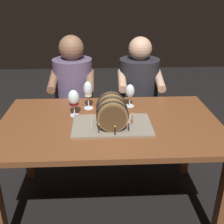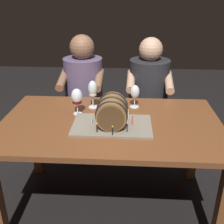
{
  "view_description": "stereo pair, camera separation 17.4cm",
  "coord_description": "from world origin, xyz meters",
  "px_view_note": "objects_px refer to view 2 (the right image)",
  "views": [
    {
      "loc": [
        -0.06,
        -1.65,
        1.54
      ],
      "look_at": [
        0.01,
        -0.06,
        0.82
      ],
      "focal_mm": 43.95,
      "sensor_mm": 36.0,
      "label": 1
    },
    {
      "loc": [
        0.11,
        -1.65,
        1.54
      ],
      "look_at": [
        0.01,
        -0.06,
        0.82
      ],
      "focal_mm": 43.95,
      "sensor_mm": 36.0,
      "label": 2
    }
  ],
  "objects_px": {
    "person_seated_left": "(84,102)",
    "person_seated_right": "(148,104)",
    "wine_glass_empty": "(135,92)",
    "dining_table": "(111,135)",
    "wine_glass_red": "(77,97)",
    "barrel_cake": "(112,114)",
    "wine_glass_white": "(93,90)"
  },
  "relations": [
    {
      "from": "wine_glass_red",
      "to": "wine_glass_white",
      "type": "bearing_deg",
      "value": 52.53
    },
    {
      "from": "person_seated_left",
      "to": "barrel_cake",
      "type": "bearing_deg",
      "value": -68.84
    },
    {
      "from": "barrel_cake",
      "to": "wine_glass_empty",
      "type": "distance_m",
      "value": 0.36
    },
    {
      "from": "person_seated_left",
      "to": "wine_glass_empty",
      "type": "bearing_deg",
      "value": -46.49
    },
    {
      "from": "dining_table",
      "to": "wine_glass_white",
      "type": "distance_m",
      "value": 0.37
    },
    {
      "from": "dining_table",
      "to": "wine_glass_red",
      "type": "relative_size",
      "value": 7.81
    },
    {
      "from": "dining_table",
      "to": "person_seated_left",
      "type": "relative_size",
      "value": 1.26
    },
    {
      "from": "wine_glass_empty",
      "to": "wine_glass_red",
      "type": "bearing_deg",
      "value": -159.77
    },
    {
      "from": "wine_glass_red",
      "to": "person_seated_right",
      "type": "relative_size",
      "value": 0.16
    },
    {
      "from": "person_seated_left",
      "to": "person_seated_right",
      "type": "bearing_deg",
      "value": 0.0
    },
    {
      "from": "dining_table",
      "to": "wine_glass_white",
      "type": "relative_size",
      "value": 7.08
    },
    {
      "from": "wine_glass_red",
      "to": "person_seated_left",
      "type": "bearing_deg",
      "value": 95.18
    },
    {
      "from": "dining_table",
      "to": "wine_glass_white",
      "type": "bearing_deg",
      "value": 121.86
    },
    {
      "from": "wine_glass_white",
      "to": "person_seated_right",
      "type": "xyz_separation_m",
      "value": [
        0.45,
        0.51,
        -0.31
      ]
    },
    {
      "from": "wine_glass_empty",
      "to": "person_seated_left",
      "type": "bearing_deg",
      "value": 133.51
    },
    {
      "from": "wine_glass_white",
      "to": "person_seated_right",
      "type": "relative_size",
      "value": 0.18
    },
    {
      "from": "wine_glass_white",
      "to": "person_seated_right",
      "type": "bearing_deg",
      "value": 48.86
    },
    {
      "from": "wine_glass_red",
      "to": "wine_glass_empty",
      "type": "xyz_separation_m",
      "value": [
        0.41,
        0.15,
        -0.01
      ]
    },
    {
      "from": "wine_glass_white",
      "to": "wine_glass_empty",
      "type": "relative_size",
      "value": 1.21
    },
    {
      "from": "dining_table",
      "to": "wine_glass_empty",
      "type": "xyz_separation_m",
      "value": [
        0.16,
        0.26,
        0.22
      ]
    },
    {
      "from": "dining_table",
      "to": "person_seated_right",
      "type": "xyz_separation_m",
      "value": [
        0.3,
        0.75,
        -0.07
      ]
    },
    {
      "from": "barrel_cake",
      "to": "wine_glass_red",
      "type": "height_order",
      "value": "barrel_cake"
    },
    {
      "from": "wine_glass_empty",
      "to": "person_seated_left",
      "type": "distance_m",
      "value": 0.73
    },
    {
      "from": "dining_table",
      "to": "wine_glass_empty",
      "type": "distance_m",
      "value": 0.38
    },
    {
      "from": "barrel_cake",
      "to": "person_seated_left",
      "type": "bearing_deg",
      "value": 111.16
    },
    {
      "from": "barrel_cake",
      "to": "wine_glass_red",
      "type": "distance_m",
      "value": 0.31
    },
    {
      "from": "wine_glass_red",
      "to": "wine_glass_white",
      "type": "xyz_separation_m",
      "value": [
        0.1,
        0.12,
        0.01
      ]
    },
    {
      "from": "wine_glass_white",
      "to": "wine_glass_empty",
      "type": "height_order",
      "value": "wine_glass_white"
    },
    {
      "from": "dining_table",
      "to": "wine_glass_red",
      "type": "bearing_deg",
      "value": 155.15
    },
    {
      "from": "dining_table",
      "to": "wine_glass_red",
      "type": "distance_m",
      "value": 0.35
    },
    {
      "from": "barrel_cake",
      "to": "person_seated_right",
      "type": "xyz_separation_m",
      "value": [
        0.29,
        0.81,
        -0.26
      ]
    },
    {
      "from": "dining_table",
      "to": "person_seated_right",
      "type": "height_order",
      "value": "person_seated_right"
    }
  ]
}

